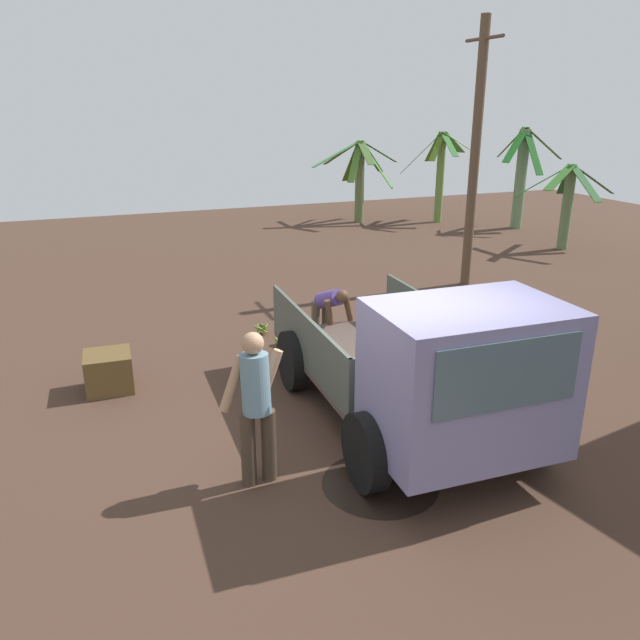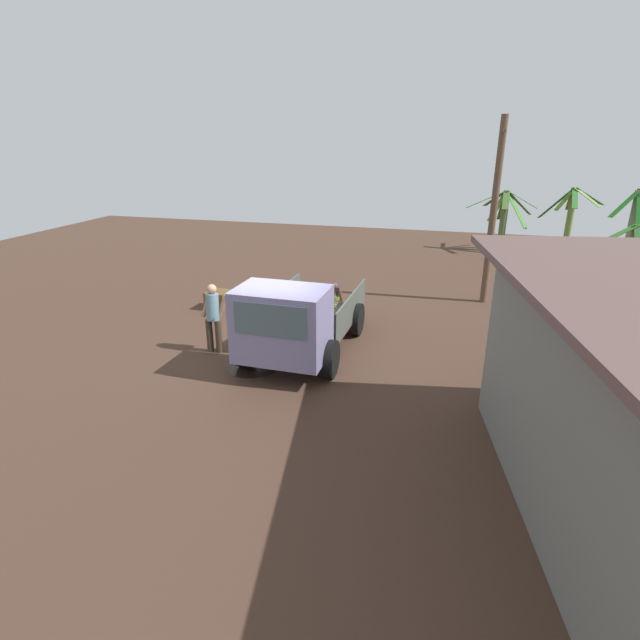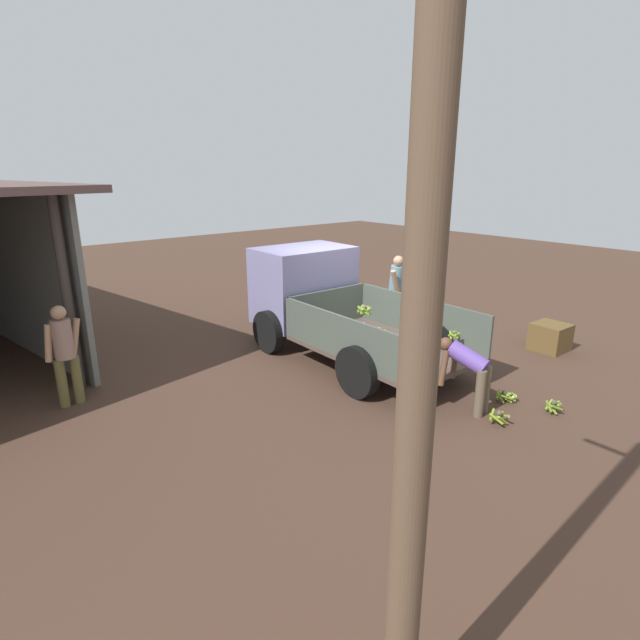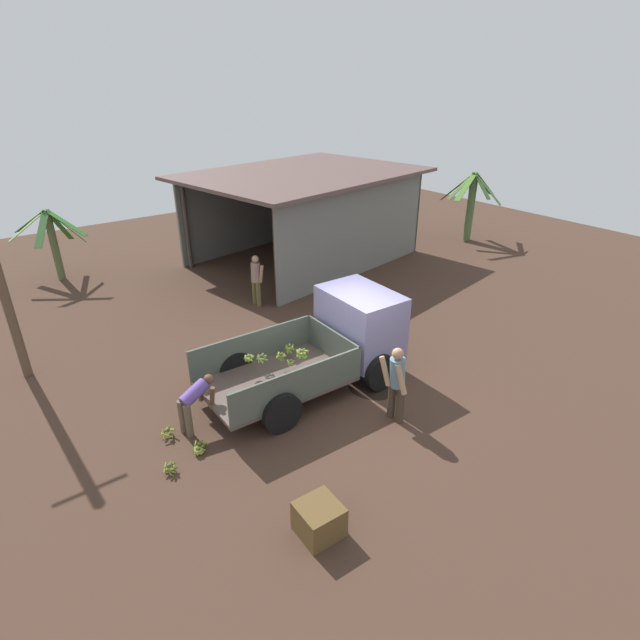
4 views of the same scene
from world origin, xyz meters
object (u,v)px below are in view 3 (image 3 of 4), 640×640
person_worker_loading (468,368)px  banana_bunch_on_ground_1 (553,406)px  utility_pole (421,321)px  banana_bunch_on_ground_0 (511,397)px  cargo_truck (318,297)px  person_foreground_visitor (396,289)px  banana_bunch_on_ground_3 (503,395)px  banana_bunch_on_ground_2 (499,416)px  person_bystander_near_shed (64,351)px  wooden_crate_0 (550,337)px

person_worker_loading → banana_bunch_on_ground_1: person_worker_loading is taller
utility_pole → banana_bunch_on_ground_0: utility_pole is taller
cargo_truck → banana_bunch_on_ground_1: (-4.57, -0.77, -0.90)m
person_foreground_visitor → banana_bunch_on_ground_3: size_ratio=6.27×
banana_bunch_on_ground_0 → banana_bunch_on_ground_3: bearing=52.9°
banana_bunch_on_ground_2 → banana_bunch_on_ground_3: (0.35, -0.71, -0.02)m
cargo_truck → person_worker_loading: size_ratio=4.28×
banana_bunch_on_ground_0 → banana_bunch_on_ground_3: banana_bunch_on_ground_3 is taller
banana_bunch_on_ground_1 → utility_pole: bearing=105.8°
person_worker_loading → person_foreground_visitor: bearing=-44.6°
banana_bunch_on_ground_3 → utility_pole: bearing=113.5°
utility_pole → person_bystander_near_shed: utility_pole is taller
person_worker_loading → banana_bunch_on_ground_0: bearing=-124.4°
banana_bunch_on_ground_1 → wooden_crate_0: (1.35, -2.63, 0.15)m
person_foreground_visitor → person_worker_loading: size_ratio=1.58×
utility_pole → wooden_crate_0: utility_pole is taller
utility_pole → banana_bunch_on_ground_1: size_ratio=20.35×
person_bystander_near_shed → wooden_crate_0: bearing=-117.0°
banana_bunch_on_ground_2 → banana_bunch_on_ground_3: bearing=-64.1°
person_foreground_visitor → person_bystander_near_shed: bearing=-100.4°
cargo_truck → person_worker_loading: bearing=179.5°
person_worker_loading → banana_bunch_on_ground_1: bearing=-147.4°
wooden_crate_0 → cargo_truck: bearing=46.5°
utility_pole → banana_bunch_on_ground_0: (2.07, -5.02, -2.73)m
person_bystander_near_shed → banana_bunch_on_ground_1: person_bystander_near_shed is taller
banana_bunch_on_ground_2 → cargo_truck: bearing=-2.6°
banana_bunch_on_ground_1 → banana_bunch_on_ground_3: 0.72m
utility_pole → banana_bunch_on_ground_0: size_ratio=27.30×
cargo_truck → banana_bunch_on_ground_3: 4.03m
cargo_truck → wooden_crate_0: 4.74m
banana_bunch_on_ground_3 → person_foreground_visitor: bearing=-22.8°
person_foreground_visitor → wooden_crate_0: 3.30m
person_foreground_visitor → banana_bunch_on_ground_1: 4.55m
banana_bunch_on_ground_0 → banana_bunch_on_ground_2: (-0.28, 0.81, 0.05)m
utility_pole → banana_bunch_on_ground_1: 6.01m
banana_bunch_on_ground_3 → person_bystander_near_shed: bearing=50.4°
person_bystander_near_shed → banana_bunch_on_ground_3: person_bystander_near_shed is taller
person_bystander_near_shed → wooden_crate_0: size_ratio=2.49×
cargo_truck → wooden_crate_0: cargo_truck is taller
person_worker_loading → utility_pole: bearing=107.5°
person_bystander_near_shed → banana_bunch_on_ground_2: size_ratio=5.41×
utility_pole → banana_bunch_on_ground_0: bearing=-67.6°
person_foreground_visitor → banana_bunch_on_ground_0: (-3.68, 1.42, -0.85)m
cargo_truck → utility_pole: (-6.03, 4.40, 1.79)m
cargo_truck → banana_bunch_on_ground_1: cargo_truck is taller
person_worker_loading → banana_bunch_on_ground_0: person_worker_loading is taller
person_bystander_near_shed → banana_bunch_on_ground_1: (-4.98, -5.43, -0.76)m
banana_bunch_on_ground_1 → person_worker_loading: bearing=44.2°
person_worker_loading → banana_bunch_on_ground_1: size_ratio=3.96×
utility_pole → person_worker_loading: utility_pole is taller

